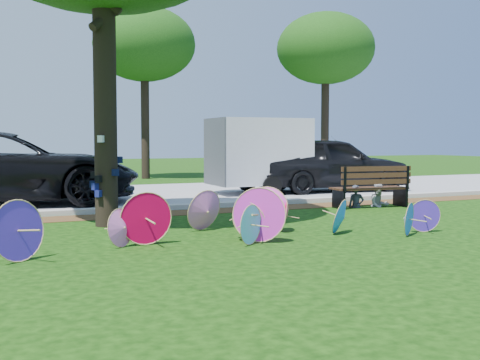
# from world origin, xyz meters

# --- Properties ---
(ground) EXTENTS (90.00, 90.00, 0.00)m
(ground) POSITION_xyz_m (0.00, 0.00, 0.00)
(ground) COLOR black
(ground) RESTS_ON ground
(mulch_strip) EXTENTS (90.00, 1.00, 0.01)m
(mulch_strip) POSITION_xyz_m (0.00, 4.50, 0.01)
(mulch_strip) COLOR #472D16
(mulch_strip) RESTS_ON ground
(curb) EXTENTS (90.00, 0.30, 0.12)m
(curb) POSITION_xyz_m (0.00, 5.20, 0.06)
(curb) COLOR #B7B5AD
(curb) RESTS_ON ground
(street) EXTENTS (90.00, 8.00, 0.01)m
(street) POSITION_xyz_m (0.00, 9.35, 0.01)
(street) COLOR gray
(street) RESTS_ON ground
(parasol_pile) EXTENTS (7.69, 2.50, 0.92)m
(parasol_pile) POSITION_xyz_m (-0.48, 0.65, 0.38)
(parasol_pile) COLOR #5BCDFF
(parasol_pile) RESTS_ON ground
(black_van) EXTENTS (7.15, 4.02, 1.89)m
(black_van) POSITION_xyz_m (-3.39, 8.05, 0.94)
(black_van) COLOR black
(black_van) RESTS_ON ground
(dark_pickup) EXTENTS (5.44, 2.54, 1.80)m
(dark_pickup) POSITION_xyz_m (6.46, 8.02, 0.90)
(dark_pickup) COLOR black
(dark_pickup) RESTS_ON ground
(cargo_trailer) EXTENTS (2.99, 1.95, 2.65)m
(cargo_trailer) POSITION_xyz_m (4.03, 8.26, 1.32)
(cargo_trailer) COLOR silver
(cargo_trailer) RESTS_ON ground
(park_bench) EXTENTS (2.03, 0.95, 1.02)m
(park_bench) POSITION_xyz_m (4.80, 3.64, 0.51)
(park_bench) COLOR black
(park_bench) RESTS_ON ground
(person_left) EXTENTS (0.47, 0.39, 1.08)m
(person_left) POSITION_xyz_m (4.45, 3.69, 0.54)
(person_left) COLOR #323845
(person_left) RESTS_ON ground
(person_right) EXTENTS (0.60, 0.49, 1.14)m
(person_right) POSITION_xyz_m (5.15, 3.69, 0.57)
(person_right) COLOR #B0B1B9
(person_right) RESTS_ON ground
(bg_trees) EXTENTS (24.90, 7.90, 7.40)m
(bg_trees) POSITION_xyz_m (1.13, 14.97, 5.77)
(bg_trees) COLOR black
(bg_trees) RESTS_ON ground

